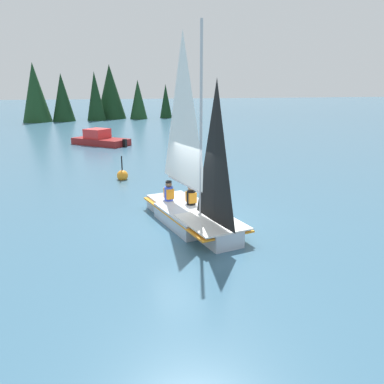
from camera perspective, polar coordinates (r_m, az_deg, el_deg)
The scene contains 7 objects.
ground_plane at distance 12.10m, azimuth 0.00°, elevation -4.91°, with size 260.00×260.00×0.00m, color #38607A.
sailboat_main at distance 11.86m, azimuth -0.08°, elevation -1.09°, with size 2.51×4.78×6.02m.
sailor_helm at distance 12.47m, azimuth -0.14°, elevation -1.26°, with size 0.35×0.38×1.16m.
sailor_crew at distance 12.93m, azimuth -3.55°, elevation -0.61°, with size 0.35×0.38×1.16m.
motorboat_distant at distance 29.60m, azimuth -13.84°, elevation 7.82°, with size 4.43×4.39×1.19m.
treeline_shore at distance 52.40m, azimuth -14.61°, elevation 14.15°, with size 22.16×6.43×7.19m.
buoy_marker at distance 18.13m, azimuth -10.55°, elevation 2.50°, with size 0.53×0.53×1.21m.
Camera 1 is at (2.99, 10.91, 4.27)m, focal length 35.00 mm.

